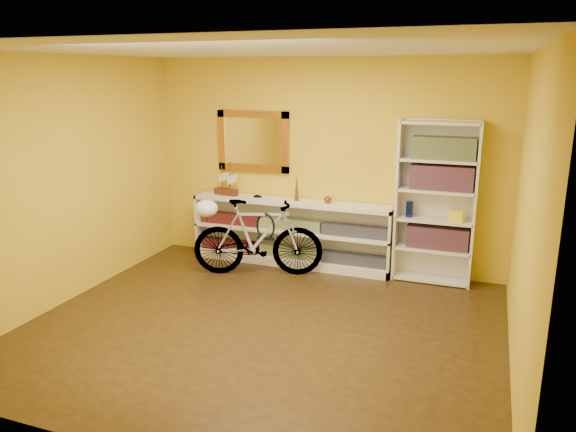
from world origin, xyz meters
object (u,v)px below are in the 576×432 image
(bicycle, at_px, (258,238))
(helmet, at_px, (206,208))
(console_unit, at_px, (291,232))
(bookcase, at_px, (436,203))

(bicycle, bearing_deg, helmet, 90.00)
(console_unit, xyz_separation_m, bookcase, (1.77, 0.03, 0.52))
(bookcase, xyz_separation_m, helmet, (-2.60, -0.71, -0.12))
(console_unit, height_order, bookcase, bookcase)
(console_unit, xyz_separation_m, helmet, (-0.83, -0.69, 0.41))
(console_unit, height_order, helmet, helmet)
(console_unit, distance_m, bicycle, 0.56)
(bookcase, height_order, helmet, bookcase)
(bookcase, bearing_deg, console_unit, -179.19)
(bicycle, distance_m, helmet, 0.71)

